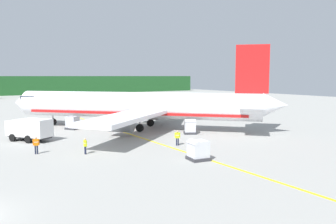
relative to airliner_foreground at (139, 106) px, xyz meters
name	(u,v)px	position (x,y,z in m)	size (l,w,h in m)	color
airliner_foreground	(139,106)	(0.00, 0.00, 0.00)	(31.67, 32.67, 11.90)	white
service_truck_fuel	(30,128)	(-15.40, -1.13, -1.88)	(4.87, 5.83, 2.68)	white
cargo_container_near	(190,127)	(3.66, -7.56, -2.43)	(2.20, 2.20, 2.02)	#333338
cargo_container_mid	(198,150)	(-4.12, -19.30, -2.47)	(2.04, 2.04, 1.95)	#333338
cargo_container_far	(72,123)	(-8.40, 4.95, -2.44)	(2.34, 2.34, 2.01)	#333338
crew_marshaller	(36,144)	(-16.21, -8.74, -2.34)	(0.63, 0.29, 1.77)	#191E33
crew_loader_left	(177,137)	(-2.04, -12.89, -2.40)	(0.57, 0.41, 1.68)	#191E33
crew_loader_right	(85,145)	(-12.11, -11.38, -2.45)	(0.24, 0.63, 1.60)	#191E33
apron_guide_line	(134,135)	(-3.25, -4.59, -3.39)	(0.30, 60.00, 0.01)	yellow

